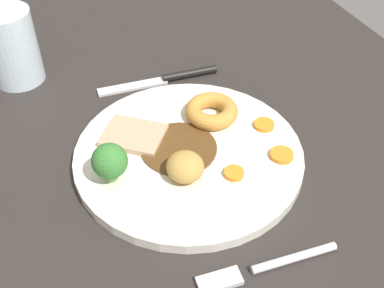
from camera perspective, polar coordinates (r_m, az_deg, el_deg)
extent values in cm
cube|color=#2B2623|center=(60.73, 0.43, -4.44)|extent=(120.00, 84.00, 3.60)
cylinder|color=silver|center=(60.61, 0.00, -1.18)|extent=(28.63, 28.63, 1.40)
cylinder|color=#563819|center=(60.18, -1.57, -0.48)|extent=(9.58, 9.58, 0.30)
cube|color=tan|center=(61.96, -6.92, 1.00)|extent=(9.30, 9.57, 0.80)
torus|color=#C68938|center=(64.32, 2.33, 3.93)|extent=(7.04, 7.04, 2.14)
ellipsoid|color=#BC8C42|center=(55.65, -0.82, -2.72)|extent=(4.69, 4.62, 3.36)
cylinder|color=orange|center=(57.05, 4.98, -3.47)|extent=(2.38, 2.38, 0.61)
cylinder|color=orange|center=(60.04, 10.57, -1.29)|extent=(2.88, 2.88, 0.60)
cylinder|color=orange|center=(64.01, 8.52, 2.26)|extent=(2.68, 2.68, 0.54)
cylinder|color=#8CB766|center=(56.76, -9.47, -3.61)|extent=(1.24, 1.24, 1.58)
sphere|color=#387A33|center=(55.17, -9.73, -1.99)|extent=(4.19, 4.19, 4.19)
cylinder|color=silver|center=(52.05, 12.01, -13.03)|extent=(1.48, 9.54, 0.90)
cube|color=silver|center=(49.77, 3.26, -15.87)|extent=(2.27, 4.61, 0.60)
cylinder|color=black|center=(74.62, -0.28, 8.34)|extent=(1.72, 8.56, 1.20)
cube|color=silver|center=(73.08, -7.04, 6.77)|extent=(2.35, 10.59, 0.40)
cylinder|color=silver|center=(76.24, -20.56, 10.72)|extent=(7.51, 7.51, 11.13)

